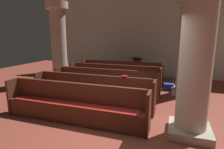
% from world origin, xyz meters
% --- Properties ---
extents(ground_plane, '(19.20, 19.20, 0.00)m').
position_xyz_m(ground_plane, '(0.00, 0.00, 0.00)').
color(ground_plane, brown).
extents(back_wall, '(10.00, 0.16, 4.50)m').
position_xyz_m(back_wall, '(0.00, 6.08, 2.25)').
color(back_wall, silver).
rests_on(back_wall, ground).
extents(pew_row_0, '(3.72, 0.47, 0.95)m').
position_xyz_m(pew_row_0, '(-1.08, 4.18, 0.50)').
color(pew_row_0, '#562819').
rests_on(pew_row_0, ground).
extents(pew_row_1, '(3.72, 0.46, 0.95)m').
position_xyz_m(pew_row_1, '(-1.08, 3.13, 0.50)').
color(pew_row_1, '#562819').
rests_on(pew_row_1, ground).
extents(pew_row_2, '(3.72, 0.46, 0.95)m').
position_xyz_m(pew_row_2, '(-1.08, 2.08, 0.50)').
color(pew_row_2, '#562819').
rests_on(pew_row_2, ground).
extents(pew_row_3, '(3.72, 0.47, 0.95)m').
position_xyz_m(pew_row_3, '(-1.08, 1.03, 0.50)').
color(pew_row_3, '#562819').
rests_on(pew_row_3, ground).
extents(pew_row_4, '(3.72, 0.46, 0.95)m').
position_xyz_m(pew_row_4, '(-1.08, -0.03, 0.50)').
color(pew_row_4, '#562819').
rests_on(pew_row_4, ground).
extents(pillar_aisle_side, '(0.96, 0.96, 3.52)m').
position_xyz_m(pillar_aisle_side, '(1.61, 3.33, 1.83)').
color(pillar_aisle_side, '#B6AD9A').
rests_on(pillar_aisle_side, ground).
extents(pillar_far_side, '(0.96, 0.96, 3.52)m').
position_xyz_m(pillar_far_side, '(-3.71, 3.30, 1.83)').
color(pillar_far_side, '#B6AD9A').
rests_on(pillar_far_side, ground).
extents(pillar_aisle_rear, '(0.94, 0.94, 3.52)m').
position_xyz_m(pillar_aisle_rear, '(1.61, 0.24, 1.83)').
color(pillar_aisle_rear, '#B6AD9A').
rests_on(pillar_aisle_rear, ground).
extents(lectern, '(0.48, 0.45, 1.08)m').
position_xyz_m(lectern, '(-0.56, 5.18, 0.45)').
color(lectern, '#492215').
rests_on(lectern, ground).
extents(hymn_book, '(0.16, 0.19, 0.03)m').
position_xyz_m(hymn_book, '(-0.12, 1.21, 0.97)').
color(hymn_book, maroon).
rests_on(hymn_book, pew_row_3).
extents(kneeler_box_blue, '(0.39, 0.30, 0.26)m').
position_xyz_m(kneeler_box_blue, '(1.05, 3.61, 0.13)').
color(kneeler_box_blue, navy).
rests_on(kneeler_box_blue, ground).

